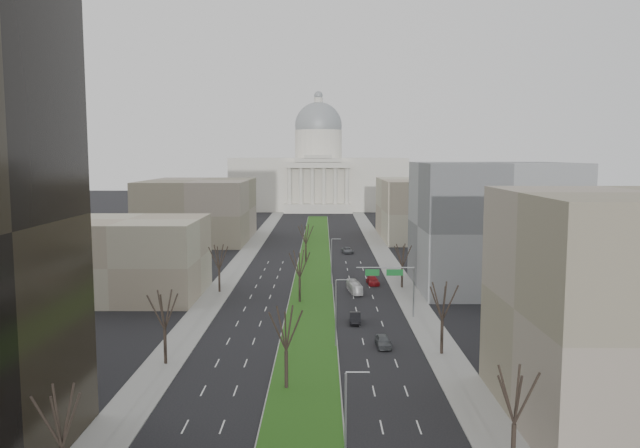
{
  "coord_description": "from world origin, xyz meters",
  "views": [
    {
      "loc": [
        1.93,
        -25.54,
        25.44
      ],
      "look_at": [
        1.4,
        106.45,
        10.76
      ],
      "focal_mm": 35.0,
      "sensor_mm": 36.0,
      "label": 1
    }
  ],
  "objects_px": {
    "car_black": "(355,318)",
    "box_van": "(354,287)",
    "car_grey_near": "(383,341)",
    "car_red": "(373,280)",
    "car_grey_far": "(347,250)"
  },
  "relations": [
    {
      "from": "car_black",
      "to": "box_van",
      "type": "xyz_separation_m",
      "value": [
        0.96,
        20.91,
        0.29
      ]
    },
    {
      "from": "car_grey_near",
      "to": "box_van",
      "type": "relative_size",
      "value": 0.61
    },
    {
      "from": "car_red",
      "to": "box_van",
      "type": "distance_m",
      "value": 8.49
    },
    {
      "from": "car_grey_near",
      "to": "box_van",
      "type": "xyz_separation_m",
      "value": [
        -2.14,
        32.77,
        0.28
      ]
    },
    {
      "from": "car_black",
      "to": "car_grey_near",
      "type": "bearing_deg",
      "value": -72.97
    },
    {
      "from": "car_grey_near",
      "to": "car_grey_far",
      "type": "relative_size",
      "value": 0.87
    },
    {
      "from": "car_red",
      "to": "box_van",
      "type": "height_order",
      "value": "box_van"
    },
    {
      "from": "car_grey_near",
      "to": "car_red",
      "type": "bearing_deg",
      "value": 84.95
    },
    {
      "from": "car_grey_near",
      "to": "box_van",
      "type": "height_order",
      "value": "box_van"
    },
    {
      "from": "car_black",
      "to": "box_van",
      "type": "height_order",
      "value": "box_van"
    },
    {
      "from": "car_grey_far",
      "to": "box_van",
      "type": "relative_size",
      "value": 0.7
    },
    {
      "from": "car_red",
      "to": "car_black",
      "type": "bearing_deg",
      "value": -103.64
    },
    {
      "from": "car_red",
      "to": "box_van",
      "type": "relative_size",
      "value": 0.7
    },
    {
      "from": "car_red",
      "to": "box_van",
      "type": "xyz_separation_m",
      "value": [
        -4.0,
        -7.49,
        0.29
      ]
    },
    {
      "from": "car_black",
      "to": "car_grey_far",
      "type": "xyz_separation_m",
      "value": [
        1.54,
        67.8,
        -0.03
      ]
    }
  ]
}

